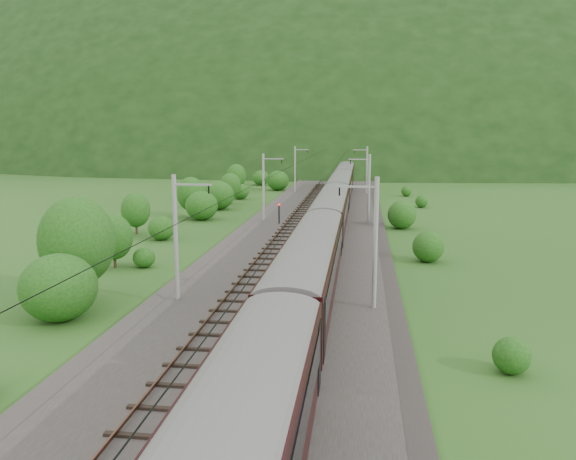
# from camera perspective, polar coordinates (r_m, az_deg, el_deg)

# --- Properties ---
(ground) EXTENTS (600.00, 600.00, 0.00)m
(ground) POSITION_cam_1_polar(r_m,az_deg,el_deg) (35.51, -1.47, -7.93)
(ground) COLOR #244B17
(ground) RESTS_ON ground
(railbed) EXTENTS (14.00, 220.00, 0.30)m
(railbed) POSITION_cam_1_polar(r_m,az_deg,el_deg) (45.00, 0.50, -3.84)
(railbed) COLOR #38332D
(railbed) RESTS_ON ground
(track_left) EXTENTS (2.40, 220.00, 0.27)m
(track_left) POSITION_cam_1_polar(r_m,az_deg,el_deg) (45.29, -2.53, -3.47)
(track_left) COLOR #553324
(track_left) RESTS_ON railbed
(track_right) EXTENTS (2.40, 220.00, 0.27)m
(track_right) POSITION_cam_1_polar(r_m,az_deg,el_deg) (44.73, 3.56, -3.65)
(track_right) COLOR #553324
(track_right) RESTS_ON railbed
(catenary_left) EXTENTS (2.54, 192.28, 8.00)m
(catenary_left) POSITION_cam_1_polar(r_m,az_deg,el_deg) (66.66, -2.45, 4.50)
(catenary_left) COLOR gray
(catenary_left) RESTS_ON railbed
(catenary_right) EXTENTS (2.54, 192.28, 8.00)m
(catenary_right) POSITION_cam_1_polar(r_m,az_deg,el_deg) (65.68, 8.16, 4.32)
(catenary_right) COLOR gray
(catenary_right) RESTS_ON railbed
(overhead_wires) EXTENTS (4.83, 198.00, 0.03)m
(overhead_wires) POSITION_cam_1_polar(r_m,az_deg,el_deg) (43.85, 0.51, 5.01)
(overhead_wires) COLOR black
(overhead_wires) RESTS_ON ground
(mountain_main) EXTENTS (504.00, 360.00, 244.00)m
(mountain_main) POSITION_cam_1_polar(r_m,az_deg,el_deg) (293.61, 6.45, 7.88)
(mountain_main) COLOR black
(mountain_main) RESTS_ON ground
(mountain_ridge) EXTENTS (336.00, 280.00, 132.00)m
(mountain_ridge) POSITION_cam_1_polar(r_m,az_deg,el_deg) (356.28, -13.30, 8.06)
(mountain_ridge) COLOR black
(mountain_ridge) RESTS_ON ground
(train) EXTENTS (3.05, 167.91, 5.31)m
(train) POSITION_cam_1_polar(r_m,az_deg,el_deg) (55.46, 4.41, 2.42)
(train) COLOR black
(train) RESTS_ON ground
(hazard_post_near) EXTENTS (0.18, 0.18, 1.65)m
(hazard_post_near) POSITION_cam_1_polar(r_m,az_deg,el_deg) (86.72, 3.87, 3.54)
(hazard_post_near) COLOR red
(hazard_post_near) RESTS_ON railbed
(hazard_post_far) EXTENTS (0.17, 0.17, 1.59)m
(hazard_post_far) POSITION_cam_1_polar(r_m,az_deg,el_deg) (92.79, 4.15, 3.95)
(hazard_post_far) COLOR red
(hazard_post_far) RESTS_ON railbed
(signal) EXTENTS (0.26, 0.26, 2.37)m
(signal) POSITION_cam_1_polar(r_m,az_deg,el_deg) (64.86, -0.92, 1.85)
(signal) COLOR black
(signal) RESTS_ON railbed
(vegetation_left) EXTENTS (12.23, 145.52, 6.87)m
(vegetation_left) POSITION_cam_1_polar(r_m,az_deg,el_deg) (64.59, -9.98, 2.28)
(vegetation_left) COLOR #164913
(vegetation_left) RESTS_ON ground
(vegetation_right) EXTENTS (7.46, 103.21, 3.21)m
(vegetation_right) POSITION_cam_1_polar(r_m,az_deg,el_deg) (33.33, 18.89, -7.27)
(vegetation_right) COLOR #164913
(vegetation_right) RESTS_ON ground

